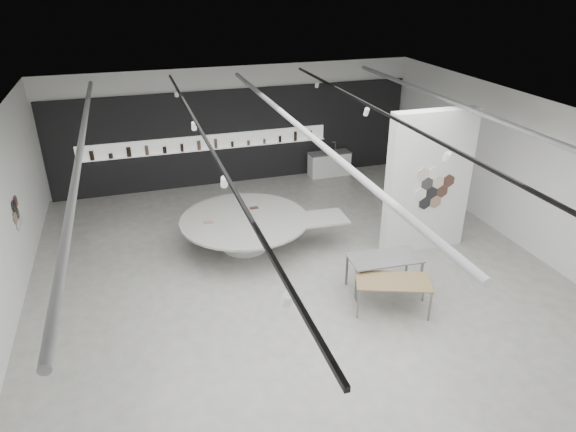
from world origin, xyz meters
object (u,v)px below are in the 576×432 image
object	(u,v)px
sample_table_stone	(385,260)
display_island	(247,228)
sample_table_wood	(393,283)
partition_column	(428,182)
kitchen_counter	(329,164)

from	to	relation	value
sample_table_stone	display_island	bearing A→B (deg)	131.30
sample_table_wood	sample_table_stone	world-z (taller)	sample_table_stone
partition_column	sample_table_stone	world-z (taller)	partition_column
partition_column	sample_table_stone	size ratio (longest dim) A/B	2.23
display_island	kitchen_counter	bearing A→B (deg)	49.30
sample_table_stone	kitchen_counter	distance (m)	7.12
sample_table_stone	kitchen_counter	bearing A→B (deg)	78.15
partition_column	display_island	bearing A→B (deg)	162.69
kitchen_counter	sample_table_wood	bearing A→B (deg)	-102.82
display_island	sample_table_stone	xyz separation A→B (m)	(2.44, -2.78, 0.20)
display_island	sample_table_wood	bearing A→B (deg)	-55.27
sample_table_stone	sample_table_wood	bearing A→B (deg)	-103.87
sample_table_wood	sample_table_stone	size ratio (longest dim) A/B	1.05
kitchen_counter	display_island	bearing A→B (deg)	-133.81
sample_table_wood	display_island	bearing A→B (deg)	122.39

